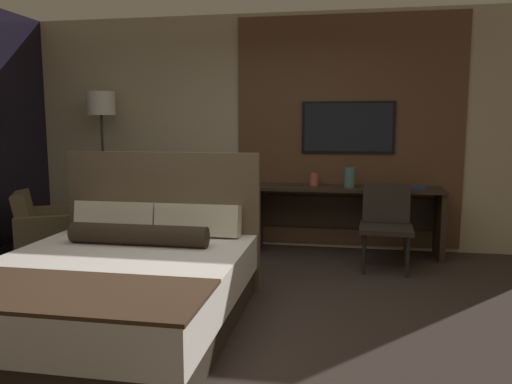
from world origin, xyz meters
name	(u,v)px	position (x,y,z in m)	size (l,w,h in m)	color
ground_plane	(219,326)	(0.00, 0.00, 0.00)	(16.00, 16.00, 0.00)	#332823
wall_back_tv_panel	(282,132)	(0.14, 2.59, 1.40)	(7.20, 0.09, 2.80)	#BCAD8E
bed	(118,284)	(-0.74, -0.12, 0.32)	(1.82, 2.14, 1.25)	#33281E
desk	(346,207)	(0.93, 2.32, 0.54)	(2.13, 0.51, 0.78)	#2D2319
tv	(348,127)	(0.93, 2.52, 1.46)	(1.08, 0.04, 0.61)	black
desk_chair	(386,219)	(1.34, 1.78, 0.52)	(0.56, 0.55, 0.88)	#28231E
armchair_by_window	(53,235)	(-2.30, 1.51, 0.26)	(1.06, 1.08, 0.77)	brown
floor_lamp	(101,116)	(-2.02, 2.23, 1.59)	(0.34, 0.34, 1.88)	#282623
vase_tall	(350,177)	(0.96, 2.23, 0.90)	(0.13, 0.13, 0.23)	#4C706B
vase_short	(314,179)	(0.56, 2.34, 0.86)	(0.10, 0.10, 0.15)	#B2563D
book	(415,187)	(1.69, 2.28, 0.80)	(0.23, 0.16, 0.03)	navy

